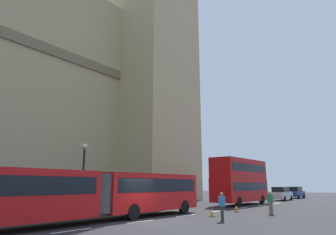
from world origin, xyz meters
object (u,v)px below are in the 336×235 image
Objects in this scene: traffic_cone_middle at (236,209)px; street_lamp at (83,172)px; sedan_lead at (281,194)px; sedan_trailing at (295,193)px; articulated_bus at (94,191)px; traffic_cone_west at (212,212)px; double_decker_bus at (240,180)px; pedestrian_by_kerb at (270,202)px; pedestrian_near_cones at (222,205)px.

street_lamp reaches higher than traffic_cone_middle.
sedan_lead is 1.00× the size of sedan_trailing.
articulated_bus is 8.14m from traffic_cone_west.
traffic_cone_west is 4.24m from traffic_cone_middle.
articulated_bus is 31.84m from sedan_lead.
traffic_cone_middle is at bearing -17.79° from articulated_bus.
street_lamp is at bearing 119.29° from traffic_cone_west.
articulated_bus reaches higher than sedan_trailing.
articulated_bus is 4.13× the size of sedan_lead.
street_lamp is (2.28, 4.51, 1.31)m from articulated_bus.
double_decker_bus is 17.97m from street_lamp.
articulated_bus reaches higher than sedan_lead.
traffic_cone_west is at bearing 148.06° from pedestrian_by_kerb.
sedan_lead is 20.89m from traffic_cone_middle.
sedan_lead is at bearing -176.35° from sedan_trailing.
double_decker_bus is (19.67, 0.00, 0.96)m from articulated_bus.
sedan_lead is 7.59× the size of traffic_cone_middle.
pedestrian_by_kerb reaches higher than traffic_cone_middle.
sedan_lead is 2.60× the size of pedestrian_near_cones.
pedestrian_by_kerb is (-20.73, -6.21, -0.00)m from sedan_lead.
pedestrian_by_kerb is at bearing -163.32° from sedan_lead.
traffic_cone_west is 0.34× the size of pedestrian_near_cones.
traffic_cone_west is at bearing -29.16° from articulated_bus.
traffic_cone_west is (-12.67, -3.91, -2.43)m from double_decker_bus.
traffic_cone_middle is 6.43m from pedestrian_near_cones.
traffic_cone_west is (-33.12, -4.18, -0.63)m from sedan_trailing.
traffic_cone_middle is at bearing 4.11° from traffic_cone_west.
street_lamp is 10.83m from pedestrian_near_cones.
traffic_cone_middle is at bearing -170.78° from sedan_lead.
sedan_lead is 25.11m from traffic_cone_west.
pedestrian_near_cones is at bearing -158.48° from double_decker_bus.
traffic_cone_west is 1.00× the size of traffic_cone_middle.
sedan_lead is 21.64m from pedestrian_by_kerb.
sedan_trailing reaches higher than traffic_cone_middle.
traffic_cone_middle is at bearing 19.25° from pedestrian_near_cones.
street_lamp is at bearing 173.62° from sedan_trailing.
traffic_cone_west is 2.64m from pedestrian_near_cones.
traffic_cone_west is at bearing -171.64° from sedan_lead.
articulated_bus reaches higher than traffic_cone_middle.
double_decker_bus is 12.30m from sedan_lead.
traffic_cone_west is 0.11× the size of street_lamp.
traffic_cone_west is at bearing 44.87° from pedestrian_near_cones.
double_decker_bus is at bearing 37.05° from pedestrian_by_kerb.
sedan_trailing is 29.78m from pedestrian_by_kerb.
articulated_bus is 19.69m from double_decker_bus.
sedan_trailing is at bearing 9.72° from pedestrian_near_cones.
sedan_trailing is at bearing 7.64° from traffic_cone_middle.
pedestrian_near_cones is at bearing -135.13° from traffic_cone_west.
pedestrian_by_kerb is at bearing -166.92° from sedan_trailing.
pedestrian_by_kerb is (-8.57, -6.47, -1.80)m from double_decker_bus.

